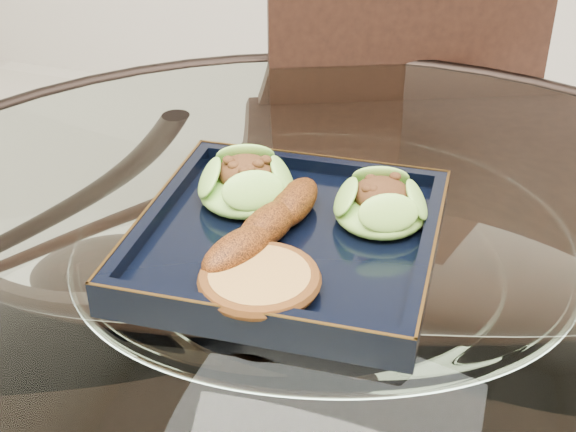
% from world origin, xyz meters
% --- Properties ---
extents(dining_table, '(1.13, 1.13, 0.77)m').
position_xyz_m(dining_table, '(-0.00, -0.00, 0.60)').
color(dining_table, white).
rests_on(dining_table, ground).
extents(dining_chair, '(0.57, 0.57, 0.99)m').
position_xyz_m(dining_chair, '(0.01, 0.45, 0.55)').
color(dining_chair, black).
rests_on(dining_chair, ground).
extents(navy_plate, '(0.29, 0.29, 0.02)m').
position_xyz_m(navy_plate, '(-0.04, 0.03, 0.77)').
color(navy_plate, black).
rests_on(navy_plate, dining_table).
extents(lettuce_wrap_left, '(0.10, 0.10, 0.03)m').
position_xyz_m(lettuce_wrap_left, '(-0.10, 0.08, 0.80)').
color(lettuce_wrap_left, '#67A530').
rests_on(lettuce_wrap_left, navy_plate).
extents(lettuce_wrap_right, '(0.09, 0.09, 0.03)m').
position_xyz_m(lettuce_wrap_right, '(0.03, 0.08, 0.80)').
color(lettuce_wrap_right, '#66A02E').
rests_on(lettuce_wrap_right, navy_plate).
extents(roasted_plantain, '(0.07, 0.17, 0.03)m').
position_xyz_m(roasted_plantain, '(-0.06, 0.02, 0.80)').
color(roasted_plantain, '#6A2E0B').
rests_on(roasted_plantain, navy_plate).
extents(crumb_patty, '(0.10, 0.10, 0.02)m').
position_xyz_m(crumb_patty, '(-0.04, -0.06, 0.79)').
color(crumb_patty, '#A77437').
rests_on(crumb_patty, navy_plate).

